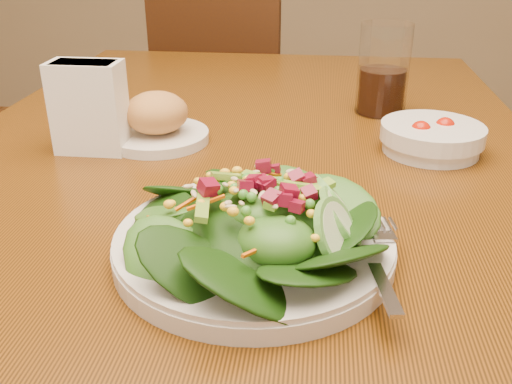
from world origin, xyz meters
TOP-DOWN VIEW (x-y plane):
  - dining_table at (0.00, 0.00)m, footprint 0.90×1.40m
  - chair_far at (-0.19, 1.01)m, footprint 0.45×0.46m
  - salad_plate at (0.06, -0.25)m, footprint 0.29×0.28m
  - bread_plate at (-0.13, 0.05)m, footprint 0.15×0.15m
  - tomato_bowl at (0.27, 0.06)m, footprint 0.15×0.15m
  - drinking_glass at (0.22, 0.24)m, footprint 0.09×0.09m
  - napkin_holder at (-0.22, 0.01)m, footprint 0.10×0.06m

SIDE VIEW (x-z plane):
  - chair_far at x=-0.19m, z-range 0.03..0.91m
  - dining_table at x=0.00m, z-range 0.27..1.02m
  - tomato_bowl at x=0.27m, z-range 0.75..0.80m
  - salad_plate at x=0.06m, z-range 0.74..0.82m
  - bread_plate at x=-0.13m, z-range 0.74..0.82m
  - drinking_glass at x=0.22m, z-range 0.74..0.89m
  - napkin_holder at x=-0.22m, z-range 0.75..0.88m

